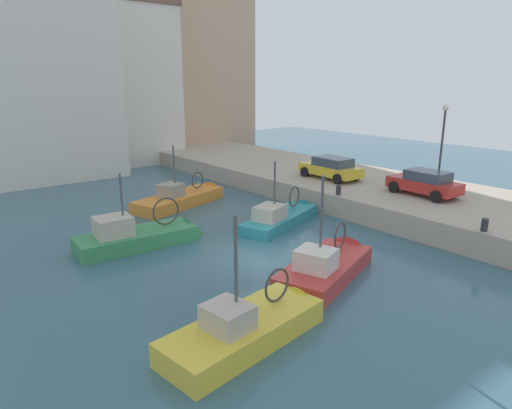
% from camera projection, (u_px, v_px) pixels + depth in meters
% --- Properties ---
extents(water_surface, '(80.00, 80.00, 0.00)m').
position_uv_depth(water_surface, '(258.00, 257.00, 19.35)').
color(water_surface, '#386070').
rests_on(water_surface, ground).
extents(quay_wall, '(9.00, 56.00, 1.20)m').
position_uv_depth(quay_wall, '(412.00, 200.00, 26.16)').
color(quay_wall, '#ADA08C').
rests_on(quay_wall, ground).
extents(fishing_boat_green, '(6.22, 2.48, 4.33)m').
position_uv_depth(fishing_boat_green, '(144.00, 242.00, 20.79)').
color(fishing_boat_green, '#388951').
rests_on(fishing_boat_green, ground).
extents(fishing_boat_yellow, '(6.11, 2.58, 4.76)m').
position_uv_depth(fishing_boat_yellow, '(253.00, 334.00, 13.33)').
color(fishing_boat_yellow, gold).
rests_on(fishing_boat_yellow, ground).
extents(fishing_boat_teal, '(6.46, 3.56, 4.24)m').
position_uv_depth(fishing_boat_teal, '(283.00, 221.00, 23.95)').
color(fishing_boat_teal, teal).
rests_on(fishing_boat_teal, ground).
extents(fishing_boat_orange, '(7.13, 3.85, 4.59)m').
position_uv_depth(fishing_boat_orange, '(184.00, 202.00, 27.70)').
color(fishing_boat_orange, orange).
rests_on(fishing_boat_orange, ground).
extents(fishing_boat_red, '(6.09, 3.71, 5.03)m').
position_uv_depth(fishing_boat_red, '(329.00, 271.00, 17.71)').
color(fishing_boat_red, '#BC3833').
rests_on(fishing_boat_red, ground).
extents(parked_car_red, '(2.02, 3.95, 1.39)m').
position_uv_depth(parked_car_red, '(425.00, 183.00, 24.71)').
color(parked_car_red, red).
rests_on(parked_car_red, quay_wall).
extents(parked_car_yellow, '(1.96, 4.20, 1.40)m').
position_uv_depth(parked_car_yellow, '(331.00, 168.00, 28.93)').
color(parked_car_yellow, gold).
rests_on(parked_car_yellow, quay_wall).
extents(mooring_bollard_south, '(0.28, 0.28, 0.55)m').
position_uv_depth(mooring_bollard_south, '(485.00, 225.00, 18.92)').
color(mooring_bollard_south, '#2D2D33').
rests_on(mooring_bollard_south, quay_wall).
extents(mooring_bollard_mid, '(0.28, 0.28, 0.55)m').
position_uv_depth(mooring_bollard_mid, '(339.00, 190.00, 24.91)').
color(mooring_bollard_mid, '#2D2D33').
rests_on(mooring_bollard_mid, quay_wall).
extents(quay_streetlamp, '(0.36, 0.36, 4.83)m').
position_uv_depth(quay_streetlamp, '(443.00, 133.00, 25.57)').
color(quay_streetlamp, '#38383D').
rests_on(quay_streetlamp, quay_wall).
extents(waterfront_building_west, '(7.67, 6.63, 13.92)m').
position_uv_depth(waterfront_building_west, '(129.00, 84.00, 40.30)').
color(waterfront_building_west, silver).
rests_on(waterfront_building_west, ground).
extents(waterfront_building_west_mid, '(10.27, 9.20, 20.47)m').
position_uv_depth(waterfront_building_west_mid, '(32.00, 39.00, 33.49)').
color(waterfront_building_west_mid, silver).
rests_on(waterfront_building_west_mid, ground).
extents(waterfront_building_central, '(10.36, 8.75, 21.97)m').
position_uv_depth(waterfront_building_central, '(193.00, 43.00, 46.87)').
color(waterfront_building_central, tan).
rests_on(waterfront_building_central, ground).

